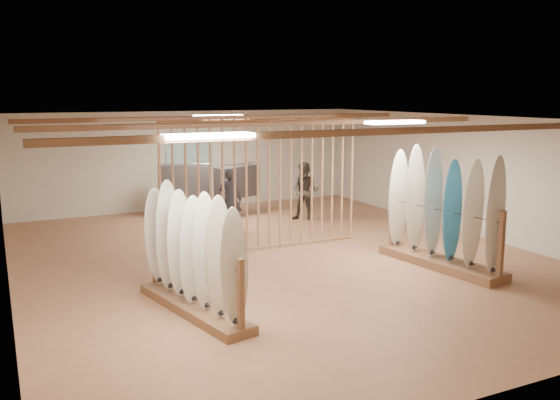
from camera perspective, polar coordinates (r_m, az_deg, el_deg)
name	(u,v)px	position (r m, az deg, el deg)	size (l,w,h in m)	color
floor	(280,258)	(12.06, 0.00, -5.62)	(12.00, 12.00, 0.00)	#AB7453
ceiling	(280,119)	(11.61, 0.00, 7.79)	(12.00, 12.00, 0.00)	#9A9792
wall_back	(189,160)	(17.30, -8.72, 3.82)	(12.00, 12.00, 0.00)	beige
wall_front	(520,270)	(6.99, 22.12, -6.24)	(12.00, 12.00, 0.00)	beige
wall_left	(3,212)	(10.61, -25.10, -1.02)	(12.00, 12.00, 0.00)	beige
wall_right	(471,175)	(14.62, 17.94, 2.29)	(12.00, 12.00, 0.00)	beige
ceiling_slats	(280,123)	(11.61, 0.00, 7.40)	(9.50, 6.12, 0.10)	#8B5F3F
light_panels	(280,122)	(11.61, 0.00, 7.50)	(1.20, 0.35, 0.06)	white
bamboo_partition	(263,185)	(12.47, -1.60, 1.49)	(4.45, 0.05, 2.78)	tan
poster	(189,153)	(17.26, -8.71, 4.48)	(1.40, 0.03, 0.90)	#3595BB
rack_left	(193,271)	(9.10, -8.39, -6.79)	(1.07, 2.73, 1.88)	#8B5F3F
rack_right	(442,229)	(11.69, 15.30, -2.67)	(0.96, 2.80, 2.21)	#8B5F3F
clothing_rack_a	(185,181)	(16.07, -9.12, 1.77)	(1.33, 0.74, 1.49)	silver
clothing_rack_b	(236,182)	(15.85, -4.24, 1.75)	(1.33, 0.78, 1.49)	silver
shopper_a	(230,195)	(14.30, -4.82, 0.50)	(0.65, 0.44, 1.77)	#27272E
shopper_b	(305,188)	(15.45, 2.45, 1.19)	(0.84, 0.65, 1.74)	#39332C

